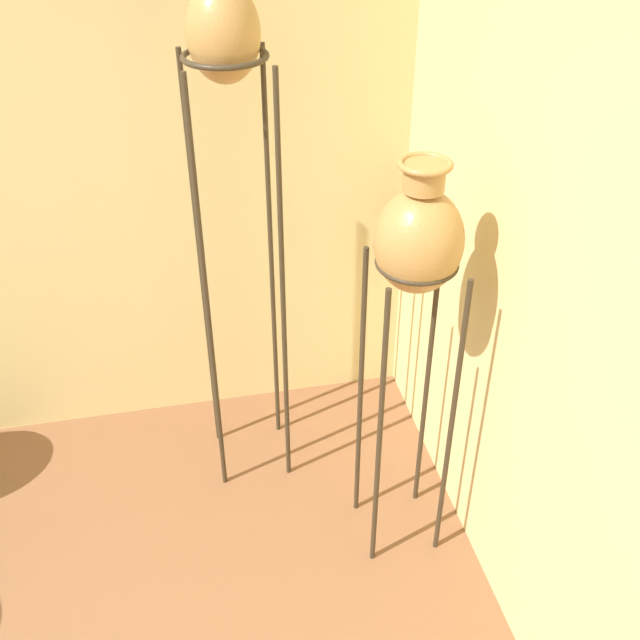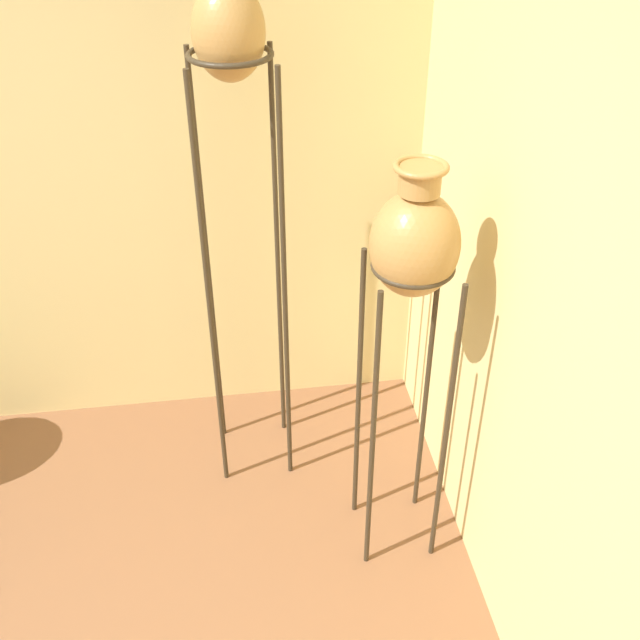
{
  "view_description": "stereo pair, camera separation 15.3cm",
  "coord_description": "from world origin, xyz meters",
  "views": [
    {
      "loc": [
        0.98,
        -0.94,
        2.49
      ],
      "look_at": [
        1.46,
        1.31,
        0.9
      ],
      "focal_mm": 42.0,
      "sensor_mm": 36.0,
      "label": 1
    },
    {
      "loc": [
        1.13,
        -0.97,
        2.49
      ],
      "look_at": [
        1.46,
        1.31,
        0.9
      ],
      "focal_mm": 42.0,
      "sensor_mm": 36.0,
      "label": 2
    }
  ],
  "objects": [
    {
      "name": "vase_stand_medium",
      "position": [
        1.72,
        1.04,
        1.32
      ],
      "size": [
        0.29,
        0.29,
        1.62
      ],
      "color": "#382D1E",
      "rests_on": "ground_plane"
    },
    {
      "name": "vase_stand_tall",
      "position": [
        1.2,
        1.58,
        1.78
      ],
      "size": [
        0.31,
        0.31,
        2.14
      ],
      "color": "#382D1E",
      "rests_on": "ground_plane"
    }
  ]
}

